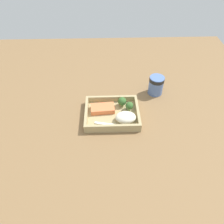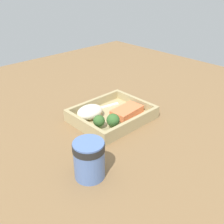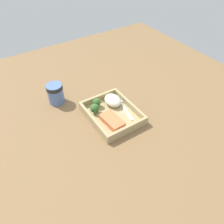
{
  "view_description": "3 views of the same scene",
  "coord_description": "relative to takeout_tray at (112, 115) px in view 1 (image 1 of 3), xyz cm",
  "views": [
    {
      "loc": [
        -2.33,
        -71.18,
        72.26
      ],
      "look_at": [
        0.0,
        0.0,
        2.7
      ],
      "focal_mm": 35.0,
      "sensor_mm": 36.0,
      "label": 1
    },
    {
      "loc": [
        52.29,
        55.44,
        43.6
      ],
      "look_at": [
        0.0,
        0.0,
        2.7
      ],
      "focal_mm": 42.0,
      "sensor_mm": 36.0,
      "label": 2
    },
    {
      "loc": [
        -58.44,
        37.79,
        67.37
      ],
      "look_at": [
        0.0,
        0.0,
        2.7
      ],
      "focal_mm": 35.0,
      "sensor_mm": 36.0,
      "label": 3
    }
  ],
  "objects": [
    {
      "name": "takeout_tray",
      "position": [
        0.0,
        0.0,
        0.0
      ],
      "size": [
        24.61,
        20.07,
        1.2
      ],
      "primitive_type": "cube",
      "color": "tan",
      "rests_on": "ground_plane"
    },
    {
      "name": "mashed_potatoes",
      "position": [
        5.91,
        -4.22,
        2.69
      ],
      "size": [
        9.12,
        6.95,
        4.18
      ],
      "primitive_type": "ellipsoid",
      "color": "#EBE3C7",
      "rests_on": "takeout_tray"
    },
    {
      "name": "broccoli_floret_1",
      "position": [
        4.97,
        5.74,
        3.28
      ],
      "size": [
        4.04,
        4.04,
        4.81
      ],
      "color": "#819B5C",
      "rests_on": "takeout_tray"
    },
    {
      "name": "broccoli_floret_2",
      "position": [
        8.14,
        2.87,
        3.08
      ],
      "size": [
        3.61,
        3.61,
        4.39
      ],
      "color": "#85A85E",
      "rests_on": "takeout_tray"
    },
    {
      "name": "salmon_fillet",
      "position": [
        -4.31,
        2.71,
        1.8
      ],
      "size": [
        11.29,
        6.83,
        2.4
      ],
      "primitive_type": "cube",
      "rotation": [
        0.0,
        0.0,
        0.08
      ],
      "color": "#EB7544",
      "rests_on": "takeout_tray"
    },
    {
      "name": "tray_rim",
      "position": [
        0.0,
        0.0,
        2.05
      ],
      "size": [
        24.61,
        20.07,
        2.9
      ],
      "color": "tan",
      "rests_on": "takeout_tray"
    },
    {
      "name": "fork",
      "position": [
        0.94,
        -6.98,
        0.82
      ],
      "size": [
        15.81,
        4.83,
        0.44
      ],
      "color": "white",
      "rests_on": "takeout_tray"
    },
    {
      "name": "ground_plane",
      "position": [
        0.0,
        0.0,
        -1.6
      ],
      "size": [
        160.0,
        160.0,
        2.0
      ],
      "primitive_type": "cube",
      "color": "brown"
    },
    {
      "name": "paper_cup",
      "position": [
        22.82,
        16.41,
        4.81
      ],
      "size": [
        7.53,
        7.53,
        9.67
      ],
      "color": "#5371AF",
      "rests_on": "ground_plane"
    }
  ]
}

